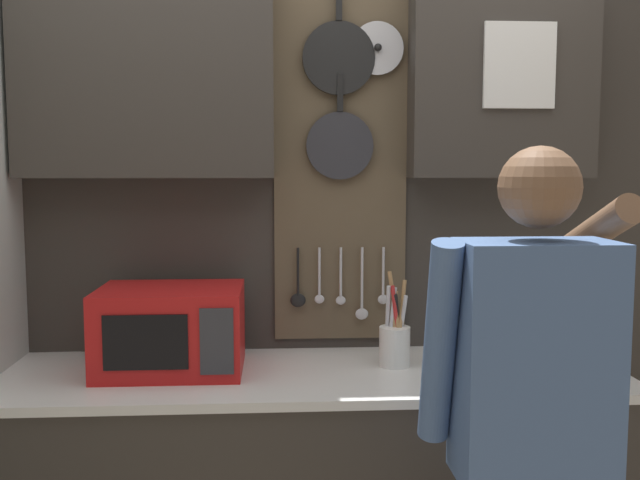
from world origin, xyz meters
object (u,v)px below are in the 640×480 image
(microwave, at_px, (171,329))
(utensil_crock, at_px, (395,341))
(person, at_px, (531,412))
(knife_block, at_px, (563,337))

(microwave, distance_m, utensil_crock, 0.77)
(utensil_crock, height_order, person, person)
(knife_block, distance_m, utensil_crock, 0.60)
(knife_block, relative_size, person, 0.16)
(utensil_crock, relative_size, person, 0.20)
(microwave, height_order, utensil_crock, utensil_crock)
(microwave, relative_size, person, 0.29)
(knife_block, bearing_deg, person, -117.93)
(person, bearing_deg, utensil_crock, 108.06)
(microwave, relative_size, utensil_crock, 1.45)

